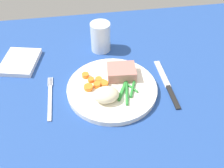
# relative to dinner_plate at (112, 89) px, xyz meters

# --- Properties ---
(dining_table) EXTENTS (1.20, 0.90, 0.02)m
(dining_table) POSITION_rel_dinner_plate_xyz_m (0.01, 0.01, -0.02)
(dining_table) COLOR #234793
(dining_table) RESTS_ON ground
(dinner_plate) EXTENTS (0.26, 0.26, 0.02)m
(dinner_plate) POSITION_rel_dinner_plate_xyz_m (0.00, 0.00, 0.00)
(dinner_plate) COLOR white
(dinner_plate) RESTS_ON dining_table
(meat_portion) EXTENTS (0.09, 0.07, 0.03)m
(meat_portion) POSITION_rel_dinner_plate_xyz_m (0.03, 0.04, 0.02)
(meat_portion) COLOR #B2756B
(meat_portion) RESTS_ON dinner_plate
(mashed_potatoes) EXTENTS (0.07, 0.06, 0.04)m
(mashed_potatoes) POSITION_rel_dinner_plate_xyz_m (-0.02, -0.05, 0.03)
(mashed_potatoes) COLOR beige
(mashed_potatoes) RESTS_ON dinner_plate
(carrot_slices) EXTENTS (0.07, 0.07, 0.01)m
(carrot_slices) POSITION_rel_dinner_plate_xyz_m (-0.05, 0.02, 0.01)
(carrot_slices) COLOR orange
(carrot_slices) RESTS_ON dinner_plate
(green_beans) EXTENTS (0.07, 0.11, 0.01)m
(green_beans) POSITION_rel_dinner_plate_xyz_m (0.04, -0.02, 0.01)
(green_beans) COLOR #2D8C38
(green_beans) RESTS_ON dinner_plate
(fork) EXTENTS (0.01, 0.17, 0.00)m
(fork) POSITION_rel_dinner_plate_xyz_m (-0.18, -0.00, -0.01)
(fork) COLOR silver
(fork) RESTS_ON dining_table
(knife) EXTENTS (0.02, 0.20, 0.01)m
(knife) POSITION_rel_dinner_plate_xyz_m (0.16, -0.00, -0.01)
(knife) COLOR black
(knife) RESTS_ON dining_table
(water_glass) EXTENTS (0.07, 0.07, 0.10)m
(water_glass) POSITION_rel_dinner_plate_xyz_m (-0.01, 0.20, 0.03)
(water_glass) COLOR silver
(water_glass) RESTS_ON dining_table
(napkin) EXTENTS (0.13, 0.15, 0.01)m
(napkin) POSITION_rel_dinner_plate_xyz_m (-0.27, 0.17, -0.00)
(napkin) COLOR white
(napkin) RESTS_ON dining_table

